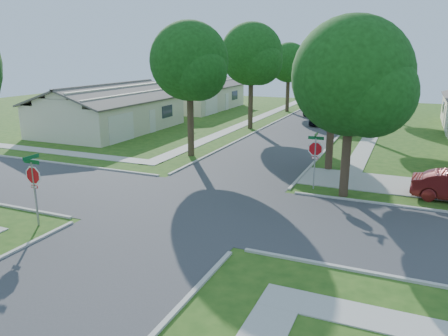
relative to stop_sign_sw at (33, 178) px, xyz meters
name	(u,v)px	position (x,y,z in m)	size (l,w,h in m)	color
ground	(192,205)	(4.70, 4.70, -2.03)	(100.00, 100.00, 0.00)	#244B14
road_ns	(192,205)	(4.70, 4.70, -2.03)	(7.00, 100.00, 0.02)	#333335
sidewalk_ne	(376,128)	(10.80, 30.70, -2.01)	(1.20, 40.00, 0.04)	#9E9B91
sidewalk_nw	(254,120)	(-1.40, 30.70, -2.01)	(1.20, 40.00, 0.04)	#9E9B91
driveway	(381,183)	(12.60, 11.80, -2.01)	(8.80, 3.60, 0.05)	#9E9B91
stop_sign_sw	(33,178)	(0.00, 0.00, 0.00)	(1.05, 0.80, 2.98)	gray
stop_sign_ne	(315,151)	(9.40, 9.40, 0.00)	(1.05, 0.80, 2.98)	gray
tree_e_near	(335,75)	(9.45, 13.71, 3.61)	(4.97, 4.80, 8.28)	#38281C
tree_e_mid	(360,61)	(9.46, 25.71, 4.22)	(5.59, 5.40, 9.21)	#38281C
tree_e_far	(374,61)	(9.45, 38.71, 3.95)	(5.17, 5.00, 8.72)	#38281C
tree_w_near	(190,65)	(0.06, 13.71, 4.08)	(5.38, 5.20, 8.97)	#38281C
tree_w_mid	(252,57)	(0.06, 25.71, 4.46)	(5.80, 5.60, 9.56)	#38281C
tree_w_far	(289,64)	(0.05, 38.71, 3.48)	(4.76, 4.60, 8.04)	#38281C
tree_ne_corner	(353,82)	(11.06, 8.91, 3.56)	(5.80, 5.60, 8.66)	#38281C
house_nw_near	(110,114)	(-11.29, 19.70, -0.51)	(8.42, 13.60, 4.23)	beige
house_nw_far	(195,97)	(-11.29, 36.70, -0.51)	(8.42, 13.60, 4.23)	beige
car_curb_east	(324,116)	(5.90, 30.83, -1.21)	(1.94, 4.82, 1.64)	black
car_curb_west	(313,109)	(3.50, 36.83, -1.36)	(1.87, 4.59, 1.33)	black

